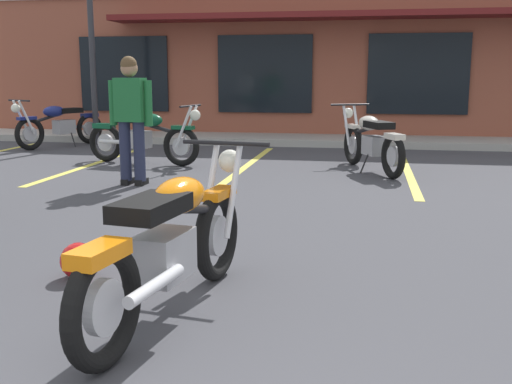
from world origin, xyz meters
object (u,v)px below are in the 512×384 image
Objects in this scene: motorcycle_black_cruiser at (143,136)px; person_in_black_shirt at (131,113)px; motorcycle_blue_standard at (60,124)px; motorcycle_foreground_classic at (172,241)px; motorcycle_green_cafe_racer at (372,141)px; helmet_on_pavement at (79,260)px.

person_in_black_shirt is (0.55, -1.89, 0.49)m from motorcycle_black_cruiser.
person_in_black_shirt reaches higher than motorcycle_blue_standard.
person_in_black_shirt is (-1.90, 4.19, 0.49)m from motorcycle_foreground_classic.
motorcycle_foreground_classic is 1.07× the size of motorcycle_blue_standard.
motorcycle_foreground_classic is at bearing -65.61° from person_in_black_shirt.
motorcycle_green_cafe_racer is at bearing 78.64° from motorcycle_foreground_classic.
motorcycle_blue_standard is 6.51m from motorcycle_green_cafe_racer.
helmet_on_pavement is at bearing -74.15° from motorcycle_black_cruiser.
motorcycle_blue_standard is at bearing 118.49° from helmet_on_pavement.
motorcycle_blue_standard and motorcycle_green_cafe_racer have the same top height.
person_in_black_shirt is at bearing 114.39° from motorcycle_foreground_classic.
motorcycle_black_cruiser and motorcycle_green_cafe_racer have the same top height.
motorcycle_green_cafe_racer is 5.83m from helmet_on_pavement.
motorcycle_blue_standard is 0.99× the size of motorcycle_green_cafe_racer.
motorcycle_green_cafe_racer is at bearing 69.05° from helmet_on_pavement.
motorcycle_black_cruiser is at bearing 178.28° from motorcycle_green_cafe_racer.
motorcycle_foreground_classic and motorcycle_green_cafe_racer have the same top height.
motorcycle_foreground_classic is 1.06× the size of motorcycle_green_cafe_racer.
motorcycle_foreground_classic and motorcycle_black_cruiser have the same top height.
motorcycle_black_cruiser and motorcycle_blue_standard have the same top height.
motorcycle_blue_standard is at bearing 141.71° from motorcycle_black_cruiser.
motorcycle_blue_standard is 8.57m from helmet_on_pavement.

